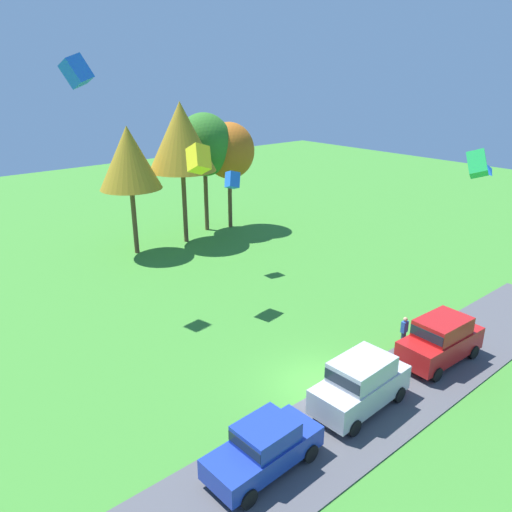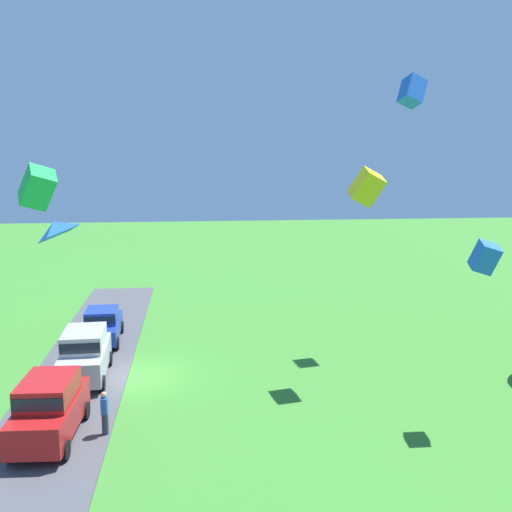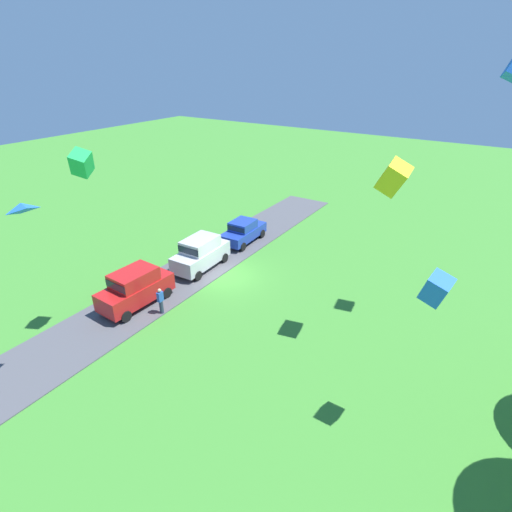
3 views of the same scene
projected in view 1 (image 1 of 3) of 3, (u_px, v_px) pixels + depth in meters
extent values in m
plane|color=#3D842D|center=(316.00, 383.00, 22.67)|extent=(120.00, 120.00, 0.00)
cube|color=#4C4C51|center=(364.00, 412.00, 20.74)|extent=(36.00, 4.40, 0.06)
cube|color=#1E389E|center=(264.00, 452.00, 17.48)|extent=(4.46, 1.96, 0.80)
cube|color=#1E389E|center=(266.00, 433.00, 17.28)|extent=(2.06, 1.71, 0.70)
cube|color=#19232D|center=(266.00, 433.00, 17.28)|extent=(2.10, 1.68, 0.38)
cylinder|color=black|center=(248.00, 498.00, 16.08)|extent=(0.69, 0.27, 0.68)
cylinder|color=black|center=(215.00, 469.00, 17.26)|extent=(0.69, 0.27, 0.68)
cylinder|color=black|center=(310.00, 453.00, 17.98)|extent=(0.69, 0.27, 0.68)
cylinder|color=black|center=(277.00, 429.00, 19.16)|extent=(0.69, 0.27, 0.68)
cube|color=#B7B7BC|center=(360.00, 389.00, 20.68)|extent=(4.67, 2.07, 1.10)
cube|color=#B7B7BC|center=(362.00, 369.00, 20.35)|extent=(2.66, 1.85, 0.84)
cube|color=#19232D|center=(362.00, 369.00, 20.35)|extent=(2.71, 1.82, 0.46)
cylinder|color=black|center=(354.00, 428.00, 19.26)|extent=(0.69, 0.26, 0.68)
cylinder|color=black|center=(318.00, 406.00, 20.51)|extent=(0.69, 0.26, 0.68)
cylinder|color=black|center=(399.00, 394.00, 21.24)|extent=(0.69, 0.26, 0.68)
cylinder|color=black|center=(364.00, 376.00, 22.49)|extent=(0.69, 0.26, 0.68)
cube|color=red|center=(440.00, 345.00, 24.02)|extent=(4.68, 2.09, 1.10)
cube|color=red|center=(443.00, 327.00, 23.68)|extent=(2.67, 1.87, 0.84)
cube|color=#19232D|center=(443.00, 327.00, 23.68)|extent=(2.72, 1.84, 0.46)
cylinder|color=black|center=(436.00, 374.00, 22.64)|extent=(0.69, 0.27, 0.68)
cylinder|color=black|center=(403.00, 357.00, 23.98)|extent=(0.69, 0.27, 0.68)
cylinder|color=black|center=(473.00, 352.00, 24.45)|extent=(0.69, 0.27, 0.68)
cylinder|color=black|center=(440.00, 337.00, 25.78)|extent=(0.69, 0.27, 0.68)
cylinder|color=#2D334C|center=(403.00, 339.00, 25.50)|extent=(0.24, 0.24, 0.88)
cube|color=#2851AD|center=(405.00, 327.00, 25.24)|extent=(0.36, 0.22, 0.60)
sphere|color=tan|center=(405.00, 319.00, 25.09)|extent=(0.22, 0.22, 0.22)
cylinder|color=brown|center=(135.00, 221.00, 38.09)|extent=(0.36, 0.36, 5.10)
cone|color=olive|center=(129.00, 158.00, 36.40)|extent=(4.59, 4.59, 4.59)
cylinder|color=brown|center=(185.00, 207.00, 40.56)|extent=(0.36, 0.36, 5.90)
cone|color=olive|center=(181.00, 137.00, 38.60)|extent=(5.31, 5.31, 5.31)
cylinder|color=brown|center=(206.00, 200.00, 43.73)|extent=(0.36, 0.36, 5.33)
ellipsoid|color=#2D7023|center=(204.00, 145.00, 42.04)|extent=(4.80, 4.80, 5.28)
cylinder|color=brown|center=(230.00, 200.00, 44.63)|extent=(0.36, 0.36, 4.89)
ellipsoid|color=#B25B19|center=(229.00, 151.00, 43.08)|extent=(4.40, 4.40, 4.84)
cube|color=green|center=(477.00, 164.00, 23.06)|extent=(1.33, 1.36, 1.49)
cube|color=yellow|center=(199.00, 159.00, 27.53)|extent=(1.42, 1.50, 1.87)
cube|color=blue|center=(76.00, 71.00, 25.58)|extent=(1.50, 1.55, 1.82)
pyramid|color=blue|center=(486.00, 167.00, 26.46)|extent=(1.09, 1.11, 0.66)
cube|color=blue|center=(232.00, 180.00, 33.54)|extent=(1.08, 1.11, 1.37)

